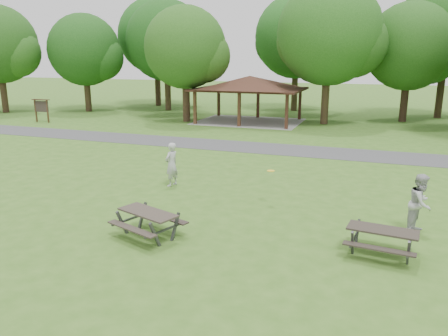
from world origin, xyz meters
TOP-DOWN VIEW (x-y plane):
  - ground at (0.00, 0.00)m, footprint 160.00×160.00m
  - asphalt_path at (0.00, 14.00)m, footprint 120.00×3.20m
  - pavilion at (-4.00, 24.00)m, footprint 8.60×7.01m
  - notice_board at (-20.00, 18.00)m, footprint 1.60×0.30m
  - tree_row_b at (-20.92, 25.53)m, footprint 7.14×6.80m
  - tree_row_c at (-13.90, 29.03)m, footprint 8.19×7.80m
  - tree_row_d at (-8.92, 22.53)m, footprint 6.93×6.60m
  - tree_row_e at (2.10, 25.03)m, footprint 8.40×8.00m
  - tree_row_f at (8.09, 28.53)m, footprint 7.35×7.00m
  - tree_deep_a at (-16.90, 32.53)m, footprint 8.40×8.00m
  - tree_deep_b at (-1.90, 33.03)m, footprint 8.40×8.00m
  - picnic_table_middle at (-0.02, 0.11)m, footprint 2.33×2.10m
  - picnic_table_far at (6.60, 1.15)m, footprint 1.99×1.67m
  - frisbee_in_flight at (2.70, 4.29)m, footprint 0.33×0.33m
  - frisbee_thrower at (-1.76, 5.19)m, footprint 0.60×0.76m
  - frisbee_catcher at (7.66, 3.30)m, footprint 0.99×1.10m

SIDE VIEW (x-z plane):
  - ground at x=0.00m, z-range 0.00..0.00m
  - asphalt_path at x=0.00m, z-range 0.00..0.02m
  - picnic_table_far at x=6.60m, z-range 0.19..0.98m
  - picnic_table_middle at x=-0.02m, z-range 0.20..1.03m
  - frisbee_thrower at x=-1.76m, z-range 0.00..1.85m
  - frisbee_catcher at x=7.66m, z-range 0.00..1.86m
  - frisbee_in_flight at x=2.70m, z-range 1.26..1.28m
  - notice_board at x=-20.00m, z-range 0.37..2.25m
  - pavilion at x=-4.00m, z-range 1.18..4.94m
  - tree_row_b at x=-20.92m, z-range 1.03..10.30m
  - tree_row_d at x=-8.92m, z-range 1.13..10.41m
  - tree_row_f at x=8.09m, z-range 1.06..10.62m
  - tree_row_c at x=-13.90m, z-range 1.20..11.87m
  - tree_row_e at x=2.10m, z-range 1.27..12.29m
  - tree_deep_b at x=-1.90m, z-range 1.32..12.45m
  - tree_deep_a at x=-16.90m, z-range 1.44..12.82m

